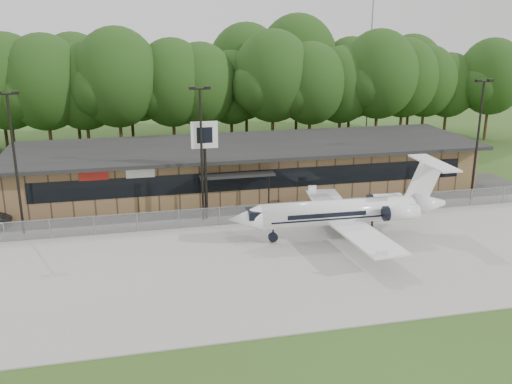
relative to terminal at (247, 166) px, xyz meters
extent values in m
plane|color=#374F1C|center=(0.00, -23.94, -2.18)|extent=(160.00, 160.00, 0.00)
cube|color=#9E9B93|center=(0.00, -15.94, -2.14)|extent=(64.00, 18.00, 0.08)
cube|color=#383835|center=(0.00, -4.44, -2.15)|extent=(50.00, 9.00, 0.06)
cube|color=brown|center=(0.00, 0.06, -0.18)|extent=(40.00, 10.00, 4.00)
cube|color=black|center=(0.00, -4.96, 0.12)|extent=(36.00, 0.08, 1.60)
cube|color=black|center=(0.00, -0.44, 1.97)|extent=(41.00, 11.50, 0.30)
cube|color=black|center=(-2.00, -5.54, 0.82)|extent=(6.00, 1.60, 0.20)
cube|color=#AE1F15|center=(-13.00, -4.99, 1.22)|extent=(2.20, 0.06, 0.70)
cube|color=silver|center=(-9.50, -4.99, 1.22)|extent=(2.20, 0.06, 0.70)
cube|color=gray|center=(0.00, -8.94, -1.43)|extent=(46.00, 0.03, 1.50)
cube|color=gray|center=(0.00, -8.94, -0.68)|extent=(46.00, 0.04, 0.04)
cylinder|color=gray|center=(22.00, 24.06, 10.32)|extent=(0.20, 0.20, 25.00)
cylinder|color=black|center=(-18.00, -7.44, 2.82)|extent=(0.18, 0.18, 10.00)
cube|color=black|center=(-18.00, -7.44, 7.87)|extent=(1.20, 0.12, 0.12)
cube|color=black|center=(-17.45, -7.44, 7.94)|extent=(0.45, 0.30, 0.22)
cylinder|color=black|center=(-5.00, -7.44, 2.82)|extent=(0.18, 0.18, 10.00)
cube|color=black|center=(-5.00, -7.44, 7.87)|extent=(1.20, 0.12, 0.12)
cube|color=black|center=(-5.55, -7.44, 7.94)|extent=(0.45, 0.30, 0.22)
cube|color=black|center=(-4.45, -7.44, 7.94)|extent=(0.45, 0.30, 0.22)
cylinder|color=black|center=(18.00, -7.44, 2.82)|extent=(0.18, 0.18, 10.00)
cube|color=black|center=(18.00, -7.44, 7.87)|extent=(1.20, 0.12, 0.12)
cube|color=black|center=(17.45, -7.44, 7.94)|extent=(0.45, 0.30, 0.22)
cube|color=black|center=(18.55, -7.44, 7.94)|extent=(0.45, 0.30, 0.22)
cylinder|color=white|center=(3.72, -13.26, -0.28)|extent=(11.18, 2.01, 1.78)
cone|color=white|center=(-2.97, -13.13, -0.28)|extent=(2.27, 1.83, 1.78)
cone|color=white|center=(10.52, -13.40, -0.11)|extent=(2.49, 1.83, 1.78)
cube|color=white|center=(4.20, -16.95, -0.78)|extent=(2.59, 6.74, 0.13)
cube|color=white|center=(4.35, -9.60, -0.78)|extent=(2.59, 6.74, 0.13)
cylinder|color=white|center=(7.71, -14.74, -0.11)|extent=(2.47, 1.05, 1.00)
cylinder|color=white|center=(7.76, -11.95, -0.11)|extent=(2.47, 1.05, 1.00)
cube|color=white|center=(9.96, -13.39, 1.50)|extent=(2.74, 0.21, 3.36)
cube|color=white|center=(10.63, -13.41, 2.90)|extent=(1.55, 5.16, 0.11)
cube|color=black|center=(-2.19, -13.14, 0.03)|extent=(1.14, 1.36, 0.56)
cube|color=black|center=(5.73, -13.31, -1.79)|extent=(0.95, 2.69, 0.78)
cylinder|color=black|center=(-0.96, -13.17, -1.79)|extent=(0.68, 0.68, 0.25)
cylinder|color=black|center=(-4.72, -7.14, 1.46)|extent=(0.22, 0.22, 7.26)
cube|color=silver|center=(-4.72, -7.14, 4.45)|extent=(2.00, 0.25, 2.00)
cube|color=black|center=(-4.72, -7.26, 4.45)|extent=(1.18, 0.05, 1.18)
camera|label=1|loc=(-10.25, -48.58, 12.68)|focal=40.00mm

